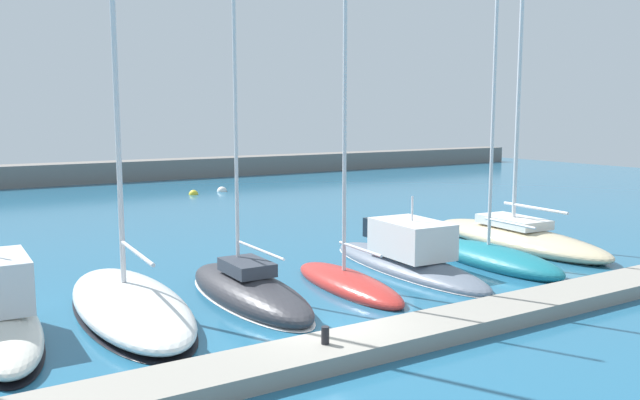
% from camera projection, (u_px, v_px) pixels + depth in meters
% --- Properties ---
extents(ground_plane, '(120.00, 120.00, 0.00)m').
position_uv_depth(ground_plane, '(324.00, 337.00, 17.78)').
color(ground_plane, '#236084').
extents(dock_pier, '(35.75, 1.78, 0.45)m').
position_uv_depth(dock_pier, '(356.00, 346.00, 16.48)').
color(dock_pier, gray).
rests_on(dock_pier, ground_plane).
extents(breakwater_seawall, '(108.00, 2.74, 1.82)m').
position_uv_depth(breakwater_seawall, '(45.00, 175.00, 55.27)').
color(breakwater_seawall, slate).
rests_on(breakwater_seawall, ground_plane).
extents(sailboat_white_fourth, '(3.45, 9.40, 19.67)m').
position_uv_depth(sailboat_white_fourth, '(129.00, 301.00, 19.74)').
color(sailboat_white_fourth, white).
rests_on(sailboat_white_fourth, ground_plane).
extents(sailboat_charcoal_fifth, '(2.39, 7.71, 12.43)m').
position_uv_depth(sailboat_charcoal_fifth, '(248.00, 291.00, 21.32)').
color(sailboat_charcoal_fifth, '#2D2D33').
rests_on(sailboat_charcoal_fifth, ground_plane).
extents(sailboat_red_sixth, '(2.15, 6.48, 13.59)m').
position_uv_depth(sailboat_red_sixth, '(347.00, 280.00, 22.76)').
color(sailboat_red_sixth, '#B72D28').
rests_on(sailboat_red_sixth, ground_plane).
extents(motorboat_slate_seventh, '(2.98, 9.55, 3.31)m').
position_uv_depth(motorboat_slate_seventh, '(407.00, 258.00, 25.49)').
color(motorboat_slate_seventh, slate).
rests_on(motorboat_slate_seventh, ground_plane).
extents(sailboat_teal_eighth, '(2.68, 7.09, 15.22)m').
position_uv_depth(sailboat_teal_eighth, '(494.00, 256.00, 26.24)').
color(sailboat_teal_eighth, '#19707F').
rests_on(sailboat_teal_eighth, ground_plane).
extents(sailboat_sand_ninth, '(3.89, 10.65, 17.11)m').
position_uv_depth(sailboat_sand_ninth, '(516.00, 235.00, 30.15)').
color(sailboat_sand_ninth, beige).
rests_on(sailboat_sand_ninth, ground_plane).
extents(mooring_buoy_yellow, '(0.71, 0.71, 0.71)m').
position_uv_depth(mooring_buoy_yellow, '(194.00, 195.00, 49.00)').
color(mooring_buoy_yellow, yellow).
rests_on(mooring_buoy_yellow, ground_plane).
extents(mooring_buoy_white, '(0.78, 0.78, 0.78)m').
position_uv_depth(mooring_buoy_white, '(222.00, 192.00, 50.94)').
color(mooring_buoy_white, white).
rests_on(mooring_buoy_white, ground_plane).
extents(dock_bollard, '(0.20, 0.20, 0.44)m').
position_uv_depth(dock_bollard, '(325.00, 335.00, 15.94)').
color(dock_bollard, black).
rests_on(dock_bollard, dock_pier).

